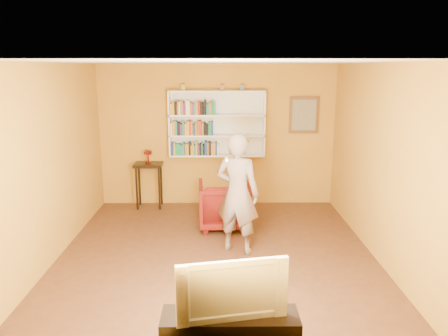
% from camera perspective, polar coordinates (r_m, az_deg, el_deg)
% --- Properties ---
extents(room_shell, '(5.30, 5.80, 2.88)m').
position_cam_1_polar(room_shell, '(6.03, -1.03, -2.57)').
color(room_shell, '#462816').
rests_on(room_shell, ground).
extents(bookshelf, '(1.80, 0.29, 1.23)m').
position_cam_1_polar(bookshelf, '(8.28, -0.92, 5.83)').
color(bookshelf, white).
rests_on(bookshelf, room_shell).
extents(books_row_lower, '(0.89, 0.19, 0.27)m').
position_cam_1_polar(books_row_lower, '(8.26, -3.70, 2.52)').
color(books_row_lower, navy).
rests_on(books_row_lower, bookshelf).
extents(books_row_middle, '(0.79, 0.19, 0.27)m').
position_cam_1_polar(books_row_middle, '(8.20, -4.17, 5.18)').
color(books_row_middle, white).
rests_on(books_row_middle, bookshelf).
extents(books_row_upper, '(0.84, 0.19, 0.27)m').
position_cam_1_polar(books_row_upper, '(8.16, -4.11, 7.80)').
color(books_row_upper, gold).
rests_on(books_row_upper, bookshelf).
extents(ornament_left, '(0.08, 0.08, 0.11)m').
position_cam_1_polar(ornament_left, '(8.19, -5.35, 10.43)').
color(ornament_left, '#B39433').
rests_on(ornament_left, bookshelf).
extents(ornament_centre, '(0.07, 0.07, 0.10)m').
position_cam_1_polar(ornament_centre, '(8.16, -0.23, 10.44)').
color(ornament_centre, '#A35236').
rests_on(ornament_centre, bookshelf).
extents(ornament_right, '(0.07, 0.07, 0.10)m').
position_cam_1_polar(ornament_right, '(8.17, 2.35, 10.44)').
color(ornament_right, '#49587A').
rests_on(ornament_right, bookshelf).
extents(framed_painting, '(0.55, 0.05, 0.70)m').
position_cam_1_polar(framed_painting, '(8.46, 10.40, 6.84)').
color(framed_painting, brown).
rests_on(framed_painting, room_shell).
extents(console_table, '(0.53, 0.40, 0.86)m').
position_cam_1_polar(console_table, '(8.39, -9.82, -0.38)').
color(console_table, black).
rests_on(console_table, ground).
extents(ruby_lustre, '(0.15, 0.16, 0.25)m').
position_cam_1_polar(ruby_lustre, '(8.32, -9.91, 1.84)').
color(ruby_lustre, maroon).
rests_on(ruby_lustre, console_table).
extents(armchair, '(0.88, 0.90, 0.78)m').
position_cam_1_polar(armchair, '(7.33, 0.02, -4.80)').
color(armchair, '#480506').
rests_on(armchair, ground).
extents(person, '(0.75, 0.64, 1.76)m').
position_cam_1_polar(person, '(6.22, 1.77, -3.36)').
color(person, '#6F5D51').
rests_on(person, ground).
extents(game_remote, '(0.04, 0.15, 0.04)m').
position_cam_1_polar(game_remote, '(5.75, 0.35, 1.15)').
color(game_remote, white).
rests_on(game_remote, person).
extents(tv_cabinet, '(1.25, 0.38, 0.45)m').
position_cam_1_polar(tv_cabinet, '(4.30, 0.79, -21.15)').
color(tv_cabinet, black).
rests_on(tv_cabinet, ground).
extents(television, '(1.00, 0.32, 0.57)m').
position_cam_1_polar(television, '(4.03, 0.82, -15.14)').
color(television, black).
rests_on(television, tv_cabinet).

